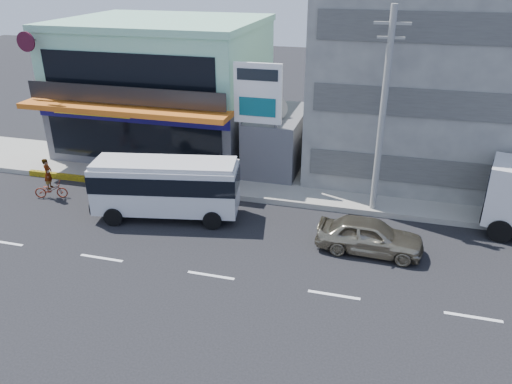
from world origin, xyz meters
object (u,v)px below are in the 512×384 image
billboard (258,101)px  motorcycle_rider (50,185)px  satellite_dish (274,117)px  sedan (370,236)px  concrete_building (464,52)px  minibus (166,184)px  shop_building (166,89)px  utility_pole_near (383,115)px

billboard → motorcycle_rider: billboard is taller
billboard → satellite_dish: bearing=74.5°
sedan → concrete_building: bearing=-16.8°
sedan → motorcycle_rider: bearing=88.5°
satellite_dish → motorcycle_rider: size_ratio=0.67×
sedan → minibus: bearing=88.0°
minibus → motorcycle_rider: (-6.99, 0.37, -1.02)m
shop_building → satellite_dish: (8.00, -2.95, -0.42)m
billboard → concrete_building: bearing=28.9°
shop_building → motorcycle_rider: 10.18m
satellite_dish → utility_pole_near: bearing=-31.0°
concrete_building → utility_pole_near: size_ratio=1.60×
motorcycle_rider → sedan: bearing=-3.8°
sedan → motorcycle_rider: 16.90m
shop_building → utility_pole_near: size_ratio=1.24×
shop_building → concrete_building: (18.00, 1.05, 3.00)m
utility_pole_near → sedan: utility_pole_near is taller
concrete_building → minibus: size_ratio=2.17×
billboard → sedan: (6.55, -5.59, -4.14)m
sedan → motorcycle_rider: (-16.87, 1.11, -0.04)m
satellite_dish → minibus: size_ratio=0.20×
concrete_building → motorcycle_rider: concrete_building is taller
minibus → billboard: bearing=55.5°
shop_building → minibus: shop_building is taller
utility_pole_near → sedan: bearing=-89.2°
shop_building → motorcycle_rider: (-2.82, -9.23, -3.26)m
satellite_dish → sedan: bearing=-50.7°
sedan → utility_pole_near: bearing=3.1°
concrete_building → utility_pole_near: 8.79m
satellite_dish → shop_building: bearing=159.8°
utility_pole_near → sedan: 5.79m
satellite_dish → motorcycle_rider: (-10.82, -6.28, -2.84)m
utility_pole_near → sedan: size_ratio=2.18×
shop_building → concrete_building: 18.28m
billboard → sedan: bearing=-40.5°
motorcycle_rider → billboard: bearing=23.5°
shop_building → sedan: size_ratio=2.70×
concrete_building → motorcycle_rider: (-20.82, -10.28, -6.26)m
concrete_building → billboard: size_ratio=2.32×
concrete_building → utility_pole_near: bearing=-117.8°
concrete_building → billboard: 12.17m
shop_building → sedan: (14.05, -10.34, -3.21)m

